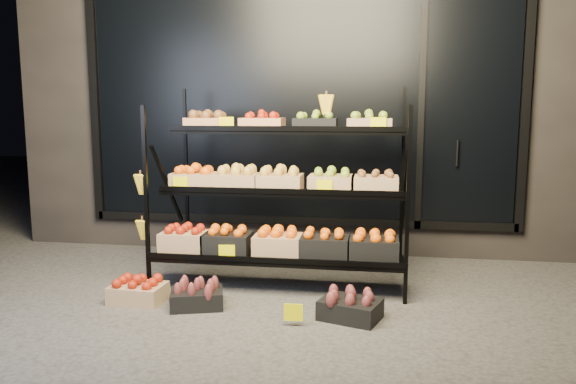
# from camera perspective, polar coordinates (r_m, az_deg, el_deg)

# --- Properties ---
(ground) EXTENTS (24.00, 24.00, 0.00)m
(ground) POSITION_cam_1_polar(r_m,az_deg,el_deg) (4.34, -2.02, -11.35)
(ground) COLOR #514F4C
(ground) RESTS_ON ground
(building) EXTENTS (6.00, 2.08, 3.50)m
(building) POSITION_cam_1_polar(r_m,az_deg,el_deg) (6.65, 2.23, 10.83)
(building) COLOR #2D2826
(building) RESTS_ON ground
(display_rack) EXTENTS (2.18, 1.02, 1.71)m
(display_rack) POSITION_cam_1_polar(r_m,az_deg,el_deg) (4.73, -0.81, 0.14)
(display_rack) COLOR black
(display_rack) RESTS_ON ground
(tag_floor_b) EXTENTS (0.13, 0.01, 0.12)m
(tag_floor_b) POSITION_cam_1_polar(r_m,az_deg,el_deg) (3.91, 0.55, -12.68)
(tag_floor_b) COLOR #E6DE00
(tag_floor_b) RESTS_ON ground
(floor_crate_left) EXTENTS (0.41, 0.31, 0.20)m
(floor_crate_left) POSITION_cam_1_polar(r_m,az_deg,el_deg) (4.52, -14.99, -9.59)
(floor_crate_left) COLOR tan
(floor_crate_left) RESTS_ON ground
(floor_crate_midleft) EXTENTS (0.45, 0.38, 0.20)m
(floor_crate_midleft) POSITION_cam_1_polar(r_m,az_deg,el_deg) (4.31, -9.25, -10.32)
(floor_crate_midleft) COLOR black
(floor_crate_midleft) RESTS_ON ground
(floor_crate_right) EXTENTS (0.48, 0.41, 0.20)m
(floor_crate_right) POSITION_cam_1_polar(r_m,az_deg,el_deg) (4.06, 6.34, -11.42)
(floor_crate_right) COLOR black
(floor_crate_right) RESTS_ON ground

